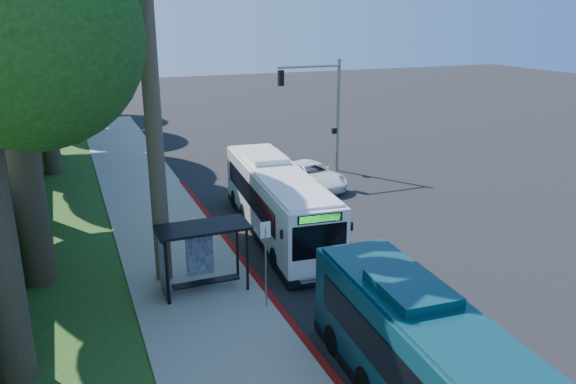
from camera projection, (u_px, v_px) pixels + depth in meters
name	position (u px, v px, depth m)	size (l,w,h in m)	color
ground	(341.00, 236.00, 25.37)	(140.00, 140.00, 0.00)	black
sidewalk	(180.00, 260.00, 22.75)	(4.50, 70.00, 0.12)	gray
red_curb	(267.00, 293.00, 20.03)	(0.25, 30.00, 0.13)	maroon
grass_verge	(31.00, 237.00, 25.14)	(8.00, 70.00, 0.06)	#234719
bus_shelter	(195.00, 245.00, 19.71)	(3.20, 1.51, 2.55)	black
stop_sign_pole	(266.00, 253.00, 18.40)	(0.35, 0.06, 3.17)	gray
traffic_signal_pole	(323.00, 102.00, 34.22)	(4.10, 0.30, 7.00)	gray
tree_4	(46.00, 12.00, 46.62)	(8.40, 8.00, 14.14)	#382B1E
tree_5	(59.00, 21.00, 54.28)	(7.35, 7.00, 12.86)	#382B1E
white_bus	(277.00, 200.00, 25.17)	(3.32, 11.24, 3.30)	white
teal_bus	(445.00, 380.00, 12.85)	(2.93, 10.89, 3.21)	#0B333E
pickup	(311.00, 175.00, 32.38)	(2.33, 5.06, 1.41)	white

